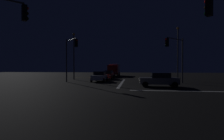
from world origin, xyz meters
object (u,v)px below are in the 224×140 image
object	(u,v)px
box_truck	(114,69)
sedan_blue	(109,74)
sedan_red	(108,75)
sedan_gray_crossing	(159,80)
streetlamp_right_near	(178,50)
traffic_signal_ne	(176,52)
traffic_signal_nw	(70,52)
sedan_white	(100,76)
streetlamp_left_near	(74,53)

from	to	relation	value
box_truck	sedan_blue	bearing A→B (deg)	-91.91
sedan_red	box_truck	distance (m)	13.09
sedan_gray_crossing	streetlamp_right_near	xyz separation A→B (m)	(4.62, 10.18, 4.39)
sedan_blue	traffic_signal_ne	distance (m)	17.62
box_truck	sedan_gray_crossing	size ratio (longest dim) A/B	1.91
traffic_signal_ne	traffic_signal_nw	world-z (taller)	traffic_signal_nw
sedan_white	sedan_blue	distance (m)	10.97
traffic_signal_ne	streetlamp_right_near	xyz separation A→B (m)	(1.81, 6.31, 0.91)
box_truck	sedan_red	bearing A→B (deg)	-89.05
traffic_signal_nw	sedan_blue	bearing A→B (deg)	73.76
sedan_blue	streetlamp_left_near	world-z (taller)	streetlamp_left_near
sedan_gray_crossing	traffic_signal_ne	distance (m)	5.92
sedan_blue	streetlamp_right_near	size ratio (longest dim) A/B	0.48
sedan_white	sedan_red	bearing A→B (deg)	84.38
sedan_white	sedan_red	size ratio (longest dim) A/B	1.00
sedan_white	traffic_signal_nw	xyz separation A→B (m)	(-3.82, -2.35, 3.57)
streetlamp_right_near	streetlamp_left_near	xyz separation A→B (m)	(-18.19, 0.00, -0.29)
sedan_white	streetlamp_left_near	distance (m)	7.86
sedan_gray_crossing	streetlamp_left_near	xyz separation A→B (m)	(-13.57, 10.18, 4.10)
sedan_gray_crossing	streetlamp_right_near	distance (m)	12.01
sedan_red	sedan_gray_crossing	world-z (taller)	same
sedan_white	streetlamp_left_near	size ratio (longest dim) A/B	0.51
sedan_red	streetlamp_right_near	distance (m)	13.03
sedan_white	sedan_red	world-z (taller)	same
sedan_gray_crossing	traffic_signal_ne	xyz separation A→B (m)	(2.81, 3.87, 3.48)
sedan_gray_crossing	traffic_signal_ne	bearing A→B (deg)	53.96
sedan_white	box_truck	size ratio (longest dim) A/B	0.52
box_truck	streetlamp_left_near	size ratio (longest dim) A/B	0.98
box_truck	sedan_gray_crossing	bearing A→B (deg)	-72.51
streetlamp_left_near	sedan_blue	bearing A→B (deg)	52.12
sedan_white	sedan_blue	xyz separation A→B (m)	(0.06, 10.97, 0.00)
sedan_gray_crossing	streetlamp_right_near	size ratio (longest dim) A/B	0.48
sedan_white	box_truck	xyz separation A→B (m)	(0.30, 18.31, 0.91)
traffic_signal_ne	traffic_signal_nw	xyz separation A→B (m)	(-14.71, 0.14, 0.09)
sedan_gray_crossing	traffic_signal_nw	distance (m)	13.05
streetlamp_left_near	box_truck	bearing A→B (deg)	68.18
sedan_white	sedan_gray_crossing	size ratio (longest dim) A/B	1.00
sedan_white	traffic_signal_ne	distance (m)	11.70
streetlamp_right_near	traffic_signal_ne	bearing A→B (deg)	-106.01
streetlamp_left_near	traffic_signal_ne	bearing A→B (deg)	-21.07
sedan_red	streetlamp_left_near	bearing A→B (deg)	-166.61
sedan_red	traffic_signal_nw	bearing A→B (deg)	-119.70
sedan_blue	box_truck	bearing A→B (deg)	88.09
sedan_white	streetlamp_right_near	bearing A→B (deg)	16.78
streetlamp_right_near	box_truck	bearing A→B (deg)	130.56
box_truck	streetlamp_right_near	distance (m)	19.38
sedan_red	traffic_signal_nw	size ratio (longest dim) A/B	0.67
traffic_signal_nw	streetlamp_right_near	bearing A→B (deg)	20.50
sedan_gray_crossing	sedan_red	bearing A→B (deg)	123.05
sedan_red	traffic_signal_nw	distance (m)	9.46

